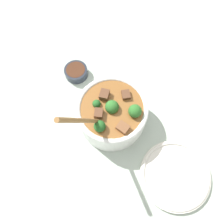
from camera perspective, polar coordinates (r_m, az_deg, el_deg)
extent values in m
plane|color=#ADBCAD|center=(0.75, 0.00, -2.05)|extent=(4.00, 4.00, 0.00)
cylinder|color=white|center=(0.70, 0.00, -0.62)|extent=(0.22, 0.22, 0.10)
torus|color=white|center=(0.65, 0.00, 1.00)|extent=(0.22, 0.22, 0.02)
cylinder|color=brown|center=(0.68, 0.00, -0.08)|extent=(0.20, 0.20, 0.07)
sphere|color=#235B23|center=(0.65, -4.05, 2.15)|extent=(0.03, 0.03, 0.03)
cylinder|color=#6B9956|center=(0.67, -3.95, 1.50)|extent=(0.01, 0.01, 0.01)
sphere|color=#2D6B28|center=(0.64, -0.15, 1.17)|extent=(0.04, 0.04, 0.04)
cylinder|color=#6B9956|center=(0.67, -0.15, 0.14)|extent=(0.01, 0.01, 0.02)
sphere|color=#235B23|center=(0.62, -3.39, -3.64)|extent=(0.03, 0.03, 0.03)
cylinder|color=#6B9956|center=(0.64, -3.27, -4.36)|extent=(0.01, 0.01, 0.02)
sphere|color=#2D6B28|center=(0.64, 6.01, 0.25)|extent=(0.04, 0.04, 0.04)
cylinder|color=#6B9956|center=(0.66, 5.77, -0.71)|extent=(0.01, 0.01, 0.02)
cube|color=brown|center=(0.63, 2.85, -4.17)|extent=(0.04, 0.03, 0.02)
cube|color=brown|center=(0.66, -2.00, 4.48)|extent=(0.03, 0.04, 0.02)
cube|color=brown|center=(0.67, 3.64, 4.37)|extent=(0.04, 0.04, 0.02)
cube|color=brown|center=(0.64, -3.50, -0.39)|extent=(0.03, 0.04, 0.02)
ellipsoid|color=olive|center=(0.64, -3.25, -2.37)|extent=(0.04, 0.03, 0.01)
cylinder|color=olive|center=(0.53, -7.66, -2.24)|extent=(0.04, 0.11, 0.22)
cylinder|color=#232833|center=(0.82, -9.34, 10.25)|extent=(0.08, 0.08, 0.03)
cylinder|color=#472819|center=(0.81, -9.47, 10.69)|extent=(0.07, 0.07, 0.01)
cylinder|color=silver|center=(0.72, 16.12, -15.59)|extent=(0.22, 0.22, 0.01)
torus|color=silver|center=(0.72, 16.24, -15.53)|extent=(0.21, 0.21, 0.01)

